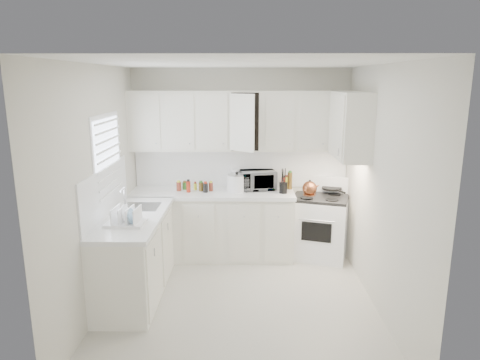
{
  "coord_description": "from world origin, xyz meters",
  "views": [
    {
      "loc": [
        0.06,
        -4.42,
        2.43
      ],
      "look_at": [
        0.0,
        0.7,
        1.25
      ],
      "focal_mm": 32.34,
      "sensor_mm": 36.0,
      "label": 1
    }
  ],
  "objects_px": {
    "rice_cooker": "(237,181)",
    "utensil_crock": "(283,180)",
    "stove": "(320,219)",
    "dish_rack": "(126,215)",
    "microwave": "(258,178)",
    "tea_kettle": "(310,187)"
  },
  "relations": [
    {
      "from": "stove",
      "to": "tea_kettle",
      "type": "height_order",
      "value": "tea_kettle"
    },
    {
      "from": "tea_kettle",
      "to": "rice_cooker",
      "type": "xyz_separation_m",
      "value": [
        -0.97,
        0.19,
        0.03
      ]
    },
    {
      "from": "microwave",
      "to": "rice_cooker",
      "type": "distance_m",
      "value": 0.31
    },
    {
      "from": "utensil_crock",
      "to": "dish_rack",
      "type": "relative_size",
      "value": 0.88
    },
    {
      "from": "microwave",
      "to": "utensil_crock",
      "type": "height_order",
      "value": "utensil_crock"
    },
    {
      "from": "microwave",
      "to": "rice_cooker",
      "type": "bearing_deg",
      "value": -173.31
    },
    {
      "from": "tea_kettle",
      "to": "microwave",
      "type": "relative_size",
      "value": 0.5
    },
    {
      "from": "stove",
      "to": "dish_rack",
      "type": "height_order",
      "value": "dish_rack"
    },
    {
      "from": "stove",
      "to": "utensil_crock",
      "type": "relative_size",
      "value": 3.22
    },
    {
      "from": "rice_cooker",
      "to": "tea_kettle",
      "type": "bearing_deg",
      "value": -1.94
    },
    {
      "from": "microwave",
      "to": "rice_cooker",
      "type": "xyz_separation_m",
      "value": [
        -0.29,
        -0.1,
        -0.03
      ]
    },
    {
      "from": "tea_kettle",
      "to": "microwave",
      "type": "height_order",
      "value": "microwave"
    },
    {
      "from": "rice_cooker",
      "to": "utensil_crock",
      "type": "relative_size",
      "value": 0.77
    },
    {
      "from": "utensil_crock",
      "to": "dish_rack",
      "type": "distance_m",
      "value": 2.21
    },
    {
      "from": "rice_cooker",
      "to": "dish_rack",
      "type": "height_order",
      "value": "rice_cooker"
    },
    {
      "from": "rice_cooker",
      "to": "utensil_crock",
      "type": "bearing_deg",
      "value": -0.97
    },
    {
      "from": "dish_rack",
      "to": "rice_cooker",
      "type": "bearing_deg",
      "value": 55.49
    },
    {
      "from": "utensil_crock",
      "to": "microwave",
      "type": "bearing_deg",
      "value": 148.41
    },
    {
      "from": "tea_kettle",
      "to": "rice_cooker",
      "type": "bearing_deg",
      "value": -166.94
    },
    {
      "from": "rice_cooker",
      "to": "dish_rack",
      "type": "xyz_separation_m",
      "value": [
        -1.14,
        -1.43,
        -0.03
      ]
    },
    {
      "from": "rice_cooker",
      "to": "utensil_crock",
      "type": "distance_m",
      "value": 0.64
    },
    {
      "from": "dish_rack",
      "to": "microwave",
      "type": "bearing_deg",
      "value": 51.01
    }
  ]
}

